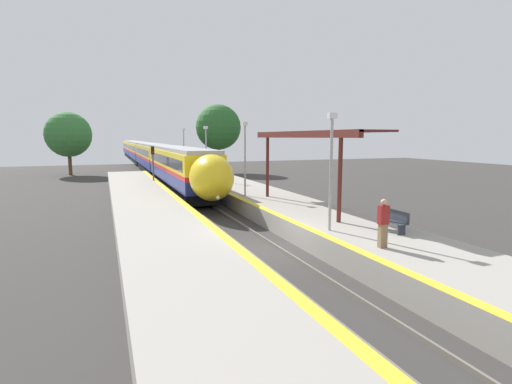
{
  "coord_description": "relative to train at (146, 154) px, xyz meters",
  "views": [
    {
      "loc": [
        -6.15,
        -15.43,
        4.83
      ],
      "look_at": [
        0.59,
        2.27,
        2.22
      ],
      "focal_mm": 28.0,
      "sensor_mm": 36.0,
      "label": 1
    }
  ],
  "objects": [
    {
      "name": "lamppost_near",
      "position": [
        2.55,
        -50.63,
        1.5
      ],
      "size": [
        0.36,
        0.2,
        4.85
      ],
      "color": "#9E9EA3",
      "rests_on": "platform_right"
    },
    {
      "name": "lamppost_mid",
      "position": [
        2.55,
        -39.94,
        1.5
      ],
      "size": [
        0.36,
        0.2,
        4.85
      ],
      "color": "#9E9EA3",
      "rests_on": "platform_right"
    },
    {
      "name": "train",
      "position": [
        0.0,
        0.0,
        0.0
      ],
      "size": [
        2.82,
        85.59,
        3.95
      ],
      "color": "black",
      "rests_on": "ground_plane"
    },
    {
      "name": "station_canopy",
      "position": [
        4.36,
        -45.12,
        2.61
      ],
      "size": [
        2.02,
        11.55,
        4.2
      ],
      "color": "#511E19",
      "rests_on": "platform_right"
    },
    {
      "name": "platform_right",
      "position": [
        3.93,
        -49.38,
        -1.78
      ],
      "size": [
        4.48,
        64.0,
        0.97
      ],
      "color": "#9E998E",
      "rests_on": "ground_plane"
    },
    {
      "name": "platform_left",
      "position": [
        -3.76,
        -49.38,
        -1.78
      ],
      "size": [
        4.14,
        64.0,
        0.97
      ],
      "color": "#9E998E",
      "rests_on": "ground_plane"
    },
    {
      "name": "rail_left",
      "position": [
        -0.72,
        -49.38,
        -2.19
      ],
      "size": [
        0.08,
        90.0,
        0.15
      ],
      "primitive_type": "cube",
      "color": "slate",
      "rests_on": "ground_plane"
    },
    {
      "name": "person_waiting",
      "position": [
        2.89,
        -53.61,
        -0.4
      ],
      "size": [
        0.36,
        0.23,
        1.74
      ],
      "color": "#7F6647",
      "rests_on": "platform_right"
    },
    {
      "name": "platform_bench",
      "position": [
        4.89,
        -51.79,
        -0.84
      ],
      "size": [
        0.44,
        1.51,
        0.89
      ],
      "color": "#2D333D",
      "rests_on": "platform_right"
    },
    {
      "name": "lamppost_far",
      "position": [
        2.55,
        -29.26,
        1.5
      ],
      "size": [
        0.36,
        0.2,
        4.85
      ],
      "color": "#9E9EA3",
      "rests_on": "platform_right"
    },
    {
      "name": "ground_plane",
      "position": [
        0.0,
        -49.38,
        -2.26
      ],
      "size": [
        120.0,
        120.0,
        0.0
      ],
      "primitive_type": "plane",
      "color": "#383533"
    },
    {
      "name": "background_tree_right",
      "position": [
        8.51,
        -12.03,
        3.87
      ],
      "size": [
        6.07,
        6.07,
        9.18
      ],
      "color": "brown",
      "rests_on": "ground_plane"
    },
    {
      "name": "railway_signal",
      "position": [
        -2.07,
        -28.23,
        0.21
      ],
      "size": [
        0.28,
        0.28,
        4.01
      ],
      "color": "#59595E",
      "rests_on": "ground_plane"
    },
    {
      "name": "rail_right",
      "position": [
        0.72,
        -49.38,
        -2.19
      ],
      "size": [
        0.08,
        90.0,
        0.15
      ],
      "primitive_type": "cube",
      "color": "slate",
      "rests_on": "ground_plane"
    },
    {
      "name": "lamppost_farthest",
      "position": [
        2.55,
        -18.57,
        1.5
      ],
      "size": [
        0.36,
        0.2,
        4.85
      ],
      "color": "#9E9EA3",
      "rests_on": "platform_right"
    },
    {
      "name": "background_tree_left",
      "position": [
        -10.24,
        -8.77,
        2.87
      ],
      "size": [
        5.66,
        5.66,
        7.98
      ],
      "color": "brown",
      "rests_on": "ground_plane"
    }
  ]
}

